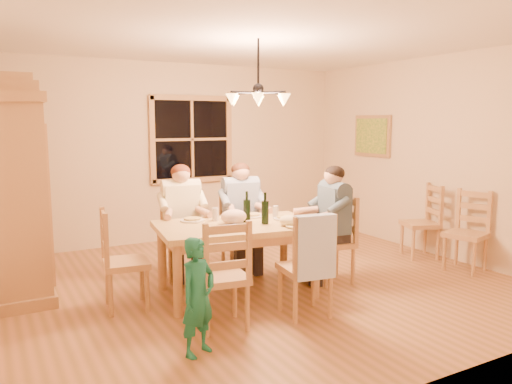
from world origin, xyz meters
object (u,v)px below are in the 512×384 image
wine_bottle_a (247,207)px  child (198,297)px  chair_far_left (183,252)px  adult_slate_man (333,209)px  dining_table (237,234)px  adult_woman (182,207)px  wine_bottle_b (265,208)px  chair_spare_back (420,235)px  armoire (11,195)px  chair_end_left (127,278)px  adult_plaid_man (241,203)px  chandelier (258,98)px  chair_end_right (332,256)px  chair_far_right (241,246)px  chair_near_left (222,294)px  chair_spare_front (465,247)px  chair_near_right (305,284)px

wine_bottle_a → child: size_ratio=0.35×
chair_far_left → adult_slate_man: adult_slate_man is taller
dining_table → adult_woman: adult_woman is taller
wine_bottle_b → chair_spare_back: (2.56, 0.25, -0.62)m
armoire → chair_end_left: (0.92, -1.00, -0.75)m
adult_plaid_man → wine_bottle_b: size_ratio=2.65×
dining_table → adult_woman: 0.90m
chandelier → chair_end_right: 1.96m
chair_far_right → adult_woman: (-0.72, 0.10, 0.54)m
chair_near_left → chair_end_right: (1.65, 0.56, 0.00)m
chair_near_left → wine_bottle_a: wine_bottle_a is taller
dining_table → chair_near_left: chair_near_left is taller
wine_bottle_a → chair_spare_back: (2.68, 0.08, -0.62)m
chair_near_left → armoire: bearing=137.3°
adult_woman → adult_slate_man: (1.43, -0.98, 0.00)m
adult_woman → adult_slate_man: size_ratio=1.00×
dining_table → adult_slate_man: 1.16m
chandelier → chair_end_left: chandelier is taller
child → wine_bottle_b: bearing=14.2°
chandelier → chair_near_left: bearing=-133.9°
chandelier → armoire: 2.79m
chair_near_left → chair_spare_front: (3.34, 0.10, 0.00)m
chair_far_right → adult_slate_man: adult_slate_man is taller
chair_near_left → adult_plaid_man: adult_plaid_man is taller
adult_woman → chair_spare_back: adult_woman is taller
chair_far_right → wine_bottle_a: wine_bottle_a is taller
armoire → chair_far_right: 2.62m
chair_spare_back → chandelier: bearing=109.2°
child → chair_near_right: bearing=-12.7°
adult_slate_man → chair_near_right: bearing=136.7°
chair_far_left → adult_plaid_man: size_ratio=1.13×
chair_far_right → chair_spare_front: same height
adult_plaid_man → wine_bottle_b: (-0.16, -0.86, 0.08)m
child → dining_table: bearing=25.4°
dining_table → chair_far_right: bearing=59.7°
chair_far_right → chair_near_right: bearing=93.4°
chair_near_left → chair_end_right: size_ratio=1.00×
chandelier → chair_far_left: size_ratio=0.78×
chair_near_left → wine_bottle_b: 1.15m
chair_near_right → child: 1.24m
wine_bottle_b → armoire: bearing=150.8°
chandelier → chair_spare_back: size_ratio=0.78×
chandelier → child: chandelier is taller
chair_end_right → adult_slate_man: bearing=0.0°
chair_far_left → adult_slate_man: bearing=153.4°
adult_slate_man → armoire: bearing=75.5°
chair_near_right → chair_end_right: size_ratio=1.00×
adult_woman → adult_slate_man: bearing=153.4°
wine_bottle_a → chair_spare_front: bearing=-13.5°
chair_near_left → chair_spare_back: 3.44m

